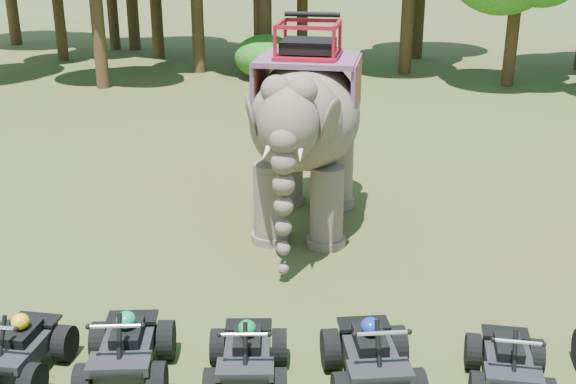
# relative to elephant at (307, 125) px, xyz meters

# --- Properties ---
(ground) EXTENTS (110.00, 110.00, 0.00)m
(ground) POSITION_rel_elephant_xyz_m (-0.32, -4.30, -2.31)
(ground) COLOR #47381E
(ground) RESTS_ON ground
(elephant) EXTENTS (3.16, 5.78, 4.61)m
(elephant) POSITION_rel_elephant_xyz_m (0.00, 0.00, 0.00)
(elephant) COLOR brown
(elephant) RESTS_ON ground
(atv_0) EXTENTS (1.38, 1.75, 1.19)m
(atv_0) POSITION_rel_elephant_xyz_m (-4.28, -6.09, -1.71)
(atv_0) COLOR black
(atv_0) RESTS_ON ground
(atv_1) EXTENTS (1.41, 1.85, 1.30)m
(atv_1) POSITION_rel_elephant_xyz_m (-2.63, -6.14, -1.66)
(atv_1) COLOR black
(atv_1) RESTS_ON ground
(atv_2) EXTENTS (1.24, 1.66, 1.20)m
(atv_2) POSITION_rel_elephant_xyz_m (-0.83, -6.18, -1.71)
(atv_2) COLOR black
(atv_2) RESTS_ON ground
(atv_3) EXTENTS (1.49, 1.91, 1.31)m
(atv_3) POSITION_rel_elephant_xyz_m (1.00, -6.22, -1.65)
(atv_3) COLOR black
(atv_3) RESTS_ON ground
(atv_4) EXTENTS (1.35, 1.71, 1.16)m
(atv_4) POSITION_rel_elephant_xyz_m (3.00, -6.22, -1.73)
(atv_4) COLOR black
(atv_4) RESTS_ON ground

